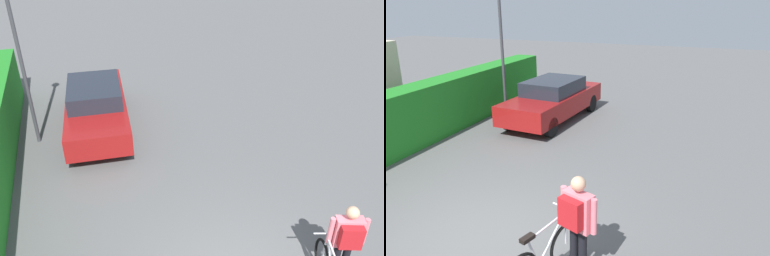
# 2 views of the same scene
# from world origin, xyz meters

# --- Properties ---
(parked_car_near) EXTENTS (4.62, 2.03, 1.42)m
(parked_car_near) POSITION_xyz_m (6.80, 1.70, 0.74)
(parked_car_near) COLOR maroon
(parked_car_near) RESTS_ON ground
(person_rider) EXTENTS (0.46, 0.63, 1.64)m
(person_rider) POSITION_xyz_m (-0.13, -1.85, 0.99)
(person_rider) COLOR black
(person_rider) RESTS_ON ground
(street_lamp) EXTENTS (0.28, 0.28, 4.66)m
(street_lamp) POSITION_xyz_m (6.52, 3.42, 2.97)
(street_lamp) COLOR #38383D
(street_lamp) RESTS_ON ground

